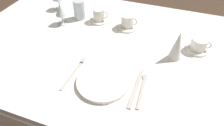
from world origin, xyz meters
The scene contains 15 objects.
ground_plane centered at (0.00, 0.00, 0.00)m, with size 6.00×6.00×0.00m, color #4C3828.
dining_table centered at (0.00, 0.00, 0.66)m, with size 1.80×1.11×0.74m.
dinner_plate centered at (0.01, -0.28, 0.75)m, with size 0.24×0.24×0.02m, color white.
fork_outer centered at (-0.14, -0.26, 0.74)m, with size 0.03×0.23×0.00m.
dinner_knife centered at (0.16, -0.26, 0.74)m, with size 0.02×0.23×0.00m.
spoon_soup centered at (0.19, -0.24, 0.74)m, with size 0.03×0.21×0.01m.
saucer_left centered at (-0.21, 0.22, 0.74)m, with size 0.12×0.12×0.01m, color white.
coffee_cup_left centered at (-0.21, 0.22, 0.79)m, with size 0.10×0.07×0.07m.
saucer_right centered at (-0.02, 0.20, 0.74)m, with size 0.14×0.14×0.01m, color white.
coffee_cup_right centered at (-0.02, 0.20, 0.79)m, with size 0.10×0.08×0.07m.
saucer_far centered at (0.40, 0.12, 0.74)m, with size 0.12×0.12×0.01m, color white.
coffee_cup_far centered at (0.41, 0.12, 0.78)m, with size 0.11×0.09×0.06m.
wine_glass_centre centered at (-0.42, 0.11, 0.83)m, with size 0.07×0.07×0.14m.
drink_tumbler centered at (-0.34, 0.21, 0.80)m, with size 0.08×0.08×0.12m.
napkin_folded centered at (0.30, 0.01, 0.82)m, with size 0.07×0.07×0.16m, color white.
Camera 1 is at (0.26, -0.85, 1.44)m, focal length 32.55 mm.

